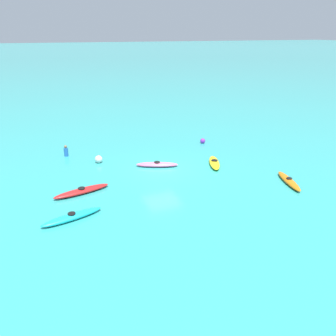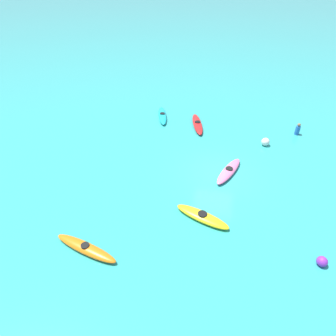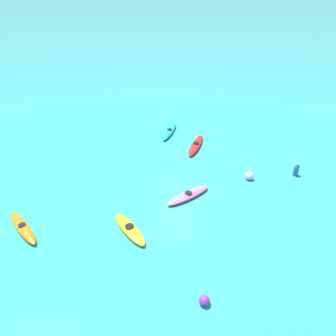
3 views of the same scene
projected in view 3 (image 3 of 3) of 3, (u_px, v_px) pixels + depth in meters
ground_plane at (177, 195)px, 17.98m from camera, size 600.00×600.00×0.00m
kayak_orange at (23, 227)px, 15.41m from camera, size 1.40×3.16×0.37m
kayak_cyan at (169, 131)px, 24.87m from camera, size 3.33×1.47×0.37m
kayak_yellow at (130, 229)px, 15.32m from camera, size 1.73×2.84×0.37m
kayak_pink at (188, 195)px, 17.66m from camera, size 3.02×1.75×0.37m
kayak_red at (196, 145)px, 22.86m from camera, size 3.52×1.43×0.37m
buoy_white at (249, 176)px, 19.20m from camera, size 0.55×0.55×0.55m
buoy_purple at (204, 300)px, 11.90m from camera, size 0.43×0.43×0.43m
person_near_shore at (296, 170)px, 19.53m from camera, size 0.45×0.45×0.88m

